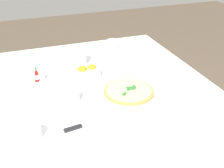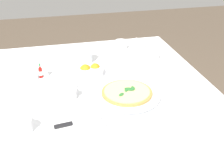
# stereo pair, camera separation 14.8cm
# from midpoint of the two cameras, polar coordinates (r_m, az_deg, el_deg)

# --- Properties ---
(dining_table) EXTENTS (1.14, 1.14, 0.75)m
(dining_table) POSITION_cam_midpoint_polar(r_m,az_deg,el_deg) (1.63, -5.51, -3.31)
(dining_table) COLOR white
(dining_table) RESTS_ON ground_plane
(pizza_plate) EXTENTS (0.33, 0.33, 0.02)m
(pizza_plate) POSITION_cam_midpoint_polar(r_m,az_deg,el_deg) (1.41, 0.35, -1.99)
(pizza_plate) COLOR white
(pizza_plate) RESTS_ON dining_table
(pizza) EXTENTS (0.25, 0.25, 0.02)m
(pizza) POSITION_cam_midpoint_polar(r_m,az_deg,el_deg) (1.41, 0.36, -1.50)
(pizza) COLOR #C68E47
(pizza) RESTS_ON pizza_plate
(coffee_cup_center_back) EXTENTS (0.13, 0.13, 0.07)m
(coffee_cup_center_back) POSITION_cam_midpoint_polar(r_m,az_deg,el_deg) (1.93, -2.19, 7.54)
(coffee_cup_center_back) COLOR white
(coffee_cup_center_back) RESTS_ON dining_table
(coffee_cup_near_left) EXTENTS (0.13, 0.13, 0.06)m
(coffee_cup_near_left) POSITION_cam_midpoint_polar(r_m,az_deg,el_deg) (1.81, 4.36, 5.81)
(coffee_cup_near_left) COLOR white
(coffee_cup_near_left) RESTS_ON dining_table
(coffee_cup_near_right) EXTENTS (0.13, 0.13, 0.06)m
(coffee_cup_near_right) POSITION_cam_midpoint_polar(r_m,az_deg,el_deg) (1.20, -19.13, -9.39)
(coffee_cup_near_right) COLOR white
(coffee_cup_near_right) RESTS_ON dining_table
(coffee_cup_back_corner) EXTENTS (0.13, 0.13, 0.06)m
(coffee_cup_back_corner) POSITION_cam_midpoint_polar(r_m,az_deg,el_deg) (1.38, -11.08, -2.63)
(coffee_cup_back_corner) COLOR white
(coffee_cup_back_corner) RESTS_ON dining_table
(water_glass_right_edge) EXTENTS (0.08, 0.08, 0.11)m
(water_glass_right_edge) POSITION_cam_midpoint_polar(r_m,az_deg,el_deg) (1.73, -8.83, 5.19)
(water_glass_right_edge) COLOR white
(water_glass_right_edge) RESTS_ON dining_table
(napkin_folded) EXTENTS (0.25, 0.18, 0.02)m
(napkin_folded) POSITION_cam_midpoint_polar(r_m,az_deg,el_deg) (1.20, -9.11, -8.68)
(napkin_folded) COLOR white
(napkin_folded) RESTS_ON dining_table
(dinner_knife) EXTENTS (0.20, 0.05, 0.01)m
(dinner_knife) POSITION_cam_midpoint_polar(r_m,az_deg,el_deg) (1.20, -9.03, -8.12)
(dinner_knife) COLOR silver
(dinner_knife) RESTS_ON napkin_folded
(citrus_bowl) EXTENTS (0.15, 0.15, 0.07)m
(citrus_bowl) POSITION_cam_midpoint_polar(r_m,az_deg,el_deg) (1.60, -7.63, 2.26)
(citrus_bowl) COLOR white
(citrus_bowl) RESTS_ON dining_table
(hot_sauce_bottle) EXTENTS (0.02, 0.02, 0.08)m
(hot_sauce_bottle) POSITION_cam_midpoint_polar(r_m,az_deg,el_deg) (1.60, -17.25, 1.52)
(hot_sauce_bottle) COLOR #B7140F
(hot_sauce_bottle) RESTS_ON dining_table
(salt_shaker) EXTENTS (0.03, 0.03, 0.06)m
(salt_shaker) POSITION_cam_midpoint_polar(r_m,az_deg,el_deg) (1.61, -16.25, 1.55)
(salt_shaker) COLOR white
(salt_shaker) RESTS_ON dining_table
(pepper_shaker) EXTENTS (0.03, 0.03, 0.06)m
(pepper_shaker) POSITION_cam_midpoint_polar(r_m,az_deg,el_deg) (1.60, -18.16, 0.91)
(pepper_shaker) COLOR white
(pepper_shaker) RESTS_ON dining_table
(menu_card) EXTENTS (0.04, 0.08, 0.06)m
(menu_card) POSITION_cam_midpoint_polar(r_m,az_deg,el_deg) (1.99, 1.62, 8.15)
(menu_card) COLOR white
(menu_card) RESTS_ON dining_table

